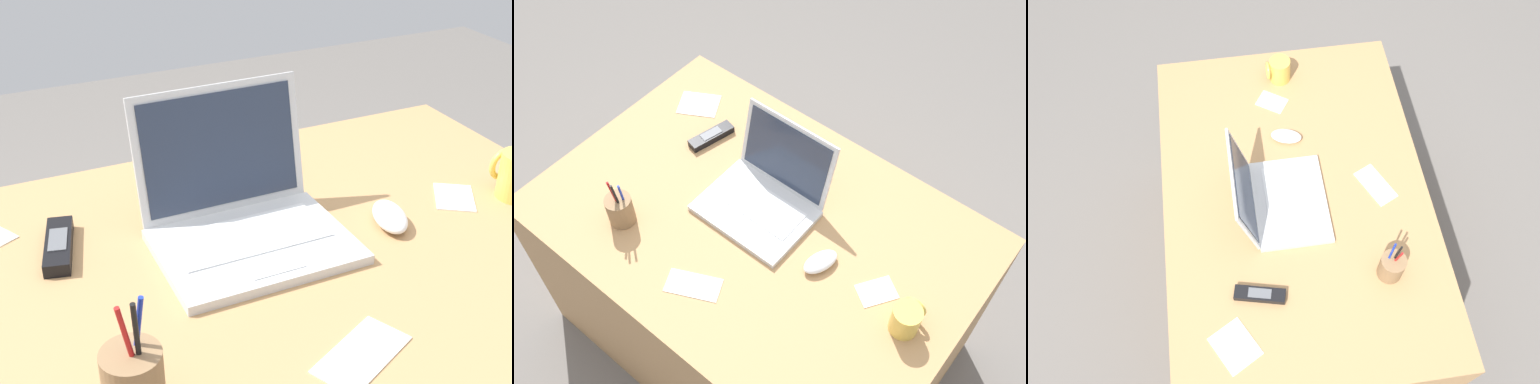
# 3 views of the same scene
# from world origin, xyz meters

# --- Properties ---
(ground_plane) EXTENTS (6.00, 6.00, 0.00)m
(ground_plane) POSITION_xyz_m (0.00, 0.00, 0.00)
(ground_plane) COLOR slate
(desk) EXTENTS (1.31, 0.90, 0.74)m
(desk) POSITION_xyz_m (0.00, 0.00, 0.37)
(desk) COLOR tan
(desk) RESTS_ON ground
(laptop) EXTENTS (0.33, 0.30, 0.25)m
(laptop) POSITION_xyz_m (-0.03, 0.07, 0.79)
(laptop) COLOR silver
(laptop) RESTS_ON desk
(computer_mouse) EXTENTS (0.09, 0.12, 0.03)m
(computer_mouse) POSITION_xyz_m (0.23, 0.00, 0.75)
(computer_mouse) COLOR white
(computer_mouse) RESTS_ON desk
(coffee_mug_white) EXTENTS (0.08, 0.09, 0.09)m
(coffee_mug_white) POSITION_xyz_m (0.52, -0.01, 0.78)
(coffee_mug_white) COLOR #E0BC4C
(coffee_mug_white) RESTS_ON desk
(cordless_phone) EXTENTS (0.08, 0.16, 0.03)m
(cordless_phone) POSITION_xyz_m (-0.33, 0.16, 0.75)
(cordless_phone) COLOR black
(cordless_phone) RESTS_ON desk
(pen_holder) EXTENTS (0.08, 0.08, 0.18)m
(pen_holder) POSITION_xyz_m (-0.32, -0.25, 0.79)
(pen_holder) COLOR olive
(pen_holder) RESTS_ON desk
(paper_note_near_laptop) EXTENTS (0.17, 0.16, 0.00)m
(paper_note_near_laptop) POSITION_xyz_m (-0.48, 0.26, 0.74)
(paper_note_near_laptop) COLOR white
(paper_note_near_laptop) RESTS_ON desk
(paper_note_left) EXTENTS (0.12, 0.13, 0.00)m
(paper_note_left) POSITION_xyz_m (0.41, 0.03, 0.74)
(paper_note_left) COLOR white
(paper_note_left) RESTS_ON desk
(paper_note_right) EXTENTS (0.17, 0.13, 0.00)m
(paper_note_right) POSITION_xyz_m (-0.00, -0.28, 0.74)
(paper_note_right) COLOR white
(paper_note_right) RESTS_ON desk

